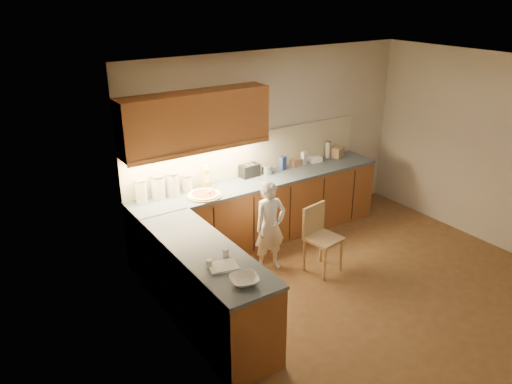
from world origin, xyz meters
The scene contains 24 objects.
room centered at (0.00, 0.00, 1.68)m, with size 4.54×4.50×2.62m.
l_counter centered at (-0.92, 1.25, 0.46)m, with size 3.77×2.62×0.92m.
backsplash centered at (-0.38, 1.99, 1.21)m, with size 3.75×0.02×0.58m, color beige.
upper_cabinets centered at (-1.27, 1.82, 1.85)m, with size 1.95×0.36×0.73m.
pizza_on_board centered at (-1.31, 1.60, 0.94)m, with size 0.44×0.44×0.18m.
child centered at (-0.73, 0.98, 0.59)m, with size 0.43×0.28×1.18m, color silver.
wooden_chair centered at (-0.22, 0.62, 0.50)m, with size 0.45×0.45×0.86m.
mixing_bowl centered at (-1.95, -0.35, 0.95)m, with size 0.26×0.26×0.06m, color white.
canister_a centered at (-2.04, 1.85, 1.07)m, with size 0.15×0.15×0.30m.
canister_b centered at (-1.82, 1.85, 1.08)m, with size 0.18×0.18×0.31m.
canister_c centered at (-1.63, 1.84, 1.08)m, with size 0.17×0.17×0.31m.
canister_d centered at (-1.42, 1.87, 1.04)m, with size 0.14×0.14×0.23m.
oil_jug centered at (-1.15, 1.87, 1.06)m, with size 0.10×0.07×0.30m.
toaster centered at (-0.46, 1.88, 1.01)m, with size 0.28×0.17×0.18m.
steel_pot centered at (-0.20, 1.83, 0.98)m, with size 0.17×0.17×0.13m.
blue_box centered at (0.09, 1.85, 1.02)m, with size 0.10×0.07×0.19m, color navy.
card_box_a centered at (0.34, 1.87, 0.97)m, with size 0.15×0.11×0.11m, color #A07256.
white_bottle centered at (0.48, 1.85, 1.02)m, with size 0.07×0.07×0.20m, color silver.
flat_pack centered at (0.70, 1.86, 0.96)m, with size 0.18×0.13×0.07m, color white.
tall_jar centered at (0.98, 1.90, 1.05)m, with size 0.08×0.08×0.26m.
card_box_b centered at (1.14, 1.85, 1.00)m, with size 0.20×0.16×0.16m, color #A38258.
dough_cloth centered at (-1.97, 0.00, 0.93)m, with size 0.27×0.21×0.02m, color silver.
spice_jar_a centered at (-2.08, 0.06, 0.96)m, with size 0.06×0.06×0.08m, color silver.
spice_jar_b centered at (-1.85, 0.15, 0.96)m, with size 0.06×0.06×0.09m, color silver.
Camera 1 is at (-3.96, -3.58, 3.40)m, focal length 35.00 mm.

